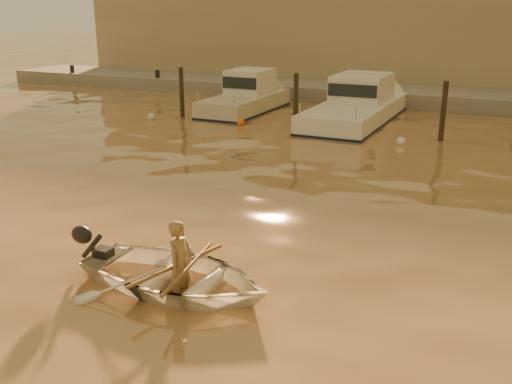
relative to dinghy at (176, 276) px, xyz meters
The scene contains 16 objects.
ground_plane 2.62m from the dinghy, 20.52° to the right, with size 160.00×160.00×0.00m, color brown.
dinghy is the anchor object (origin of this frame).
person 0.24m from the dinghy, ahead, with size 0.54×0.35×1.47m, color #937249.
outboard_motor 1.50m from the dinghy, behind, with size 0.90×0.40×0.70m, color black, non-canonical shape.
oar_port 0.32m from the dinghy, ahead, with size 0.06×0.06×2.10m, color brown.
oar_starboard 0.21m from the dinghy, ahead, with size 0.06×0.06×2.10m, color brown.
moored_boat_1 16.34m from the dinghy, 112.59° to the left, with size 2.03×6.13×1.75m, color beige, non-canonical shape.
moored_boat_2 15.15m from the dinghy, 95.09° to the left, with size 2.50×8.30×1.75m, color white, non-canonical shape.
piling_0 15.21m from the dinghy, 122.01° to the left, with size 0.18×0.18×2.20m, color #2D2319.
piling_1 13.26m from the dinghy, 103.34° to the left, with size 0.18×0.18×2.20m, color #2D2319.
piling_2 13.10m from the dinghy, 80.11° to the left, with size 0.18×0.18×2.20m, color #2D2319.
fender_a 14.79m from the dinghy, 126.84° to the left, with size 0.30×0.30×0.30m, color silver.
fender_b 13.36m from the dinghy, 112.41° to the left, with size 0.30×0.30×0.30m, color orange.
fender_c 11.77m from the dinghy, 84.39° to the left, with size 0.30×0.30×0.30m, color white.
quay 20.73m from the dinghy, 83.22° to the left, with size 52.00×4.00×1.00m, color gray.
waterfront_building 26.29m from the dinghy, 84.64° to the left, with size 46.00×7.00×4.80m, color #9E8466.
Camera 1 is at (2.26, -5.99, 4.32)m, focal length 40.00 mm.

